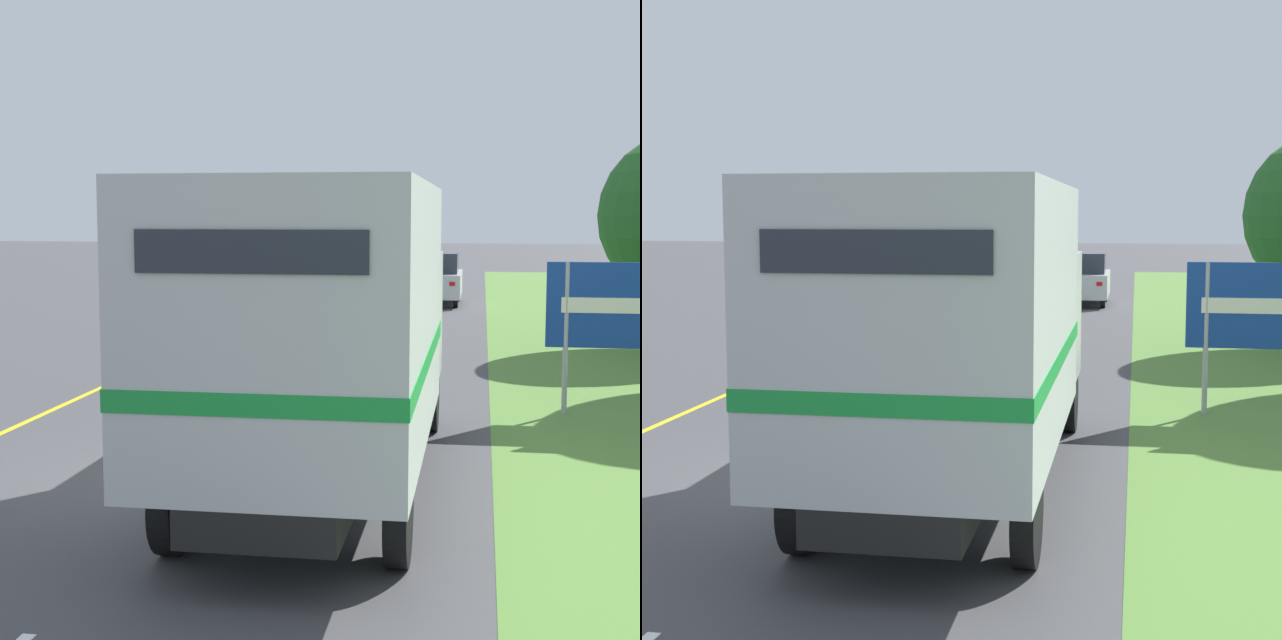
% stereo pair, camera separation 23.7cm
% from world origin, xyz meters
% --- Properties ---
extents(ground_plane, '(200.00, 200.00, 0.00)m').
position_xyz_m(ground_plane, '(0.00, 0.00, 0.00)').
color(ground_plane, '#444447').
extents(edge_line_yellow, '(0.12, 62.15, 0.01)m').
position_xyz_m(edge_line_yellow, '(-3.70, 14.41, 0.00)').
color(edge_line_yellow, yellow).
rests_on(edge_line_yellow, ground).
extents(centre_dash_near, '(0.12, 2.60, 0.01)m').
position_xyz_m(centre_dash_near, '(0.00, 0.64, 0.00)').
color(centre_dash_near, white).
rests_on(centre_dash_near, ground).
extents(centre_dash_mid_a, '(0.12, 2.60, 0.01)m').
position_xyz_m(centre_dash_mid_a, '(0.00, 7.24, 0.00)').
color(centre_dash_mid_a, white).
rests_on(centre_dash_mid_a, ground).
extents(centre_dash_mid_b, '(0.12, 2.60, 0.01)m').
position_xyz_m(centre_dash_mid_b, '(0.00, 13.84, 0.00)').
color(centre_dash_mid_b, white).
rests_on(centre_dash_mid_b, ground).
extents(centre_dash_far, '(0.12, 2.60, 0.01)m').
position_xyz_m(centre_dash_far, '(0.00, 20.44, 0.00)').
color(centre_dash_far, white).
rests_on(centre_dash_far, ground).
extents(centre_dash_farthest, '(0.12, 2.60, 0.01)m').
position_xyz_m(centre_dash_farthest, '(0.00, 27.04, 0.00)').
color(centre_dash_farthest, white).
rests_on(centre_dash_farthest, ground).
extents(horse_trailer_truck, '(2.61, 7.97, 3.68)m').
position_xyz_m(horse_trailer_truck, '(1.67, -0.31, 2.04)').
color(horse_trailer_truck, black).
rests_on(horse_trailer_truck, ground).
extents(lead_car_white, '(1.80, 4.62, 1.83)m').
position_xyz_m(lead_car_white, '(-1.85, 15.52, 0.93)').
color(lead_car_white, black).
rests_on(lead_car_white, ground).
extents(lead_car_silver_ahead, '(1.80, 4.10, 1.92)m').
position_xyz_m(lead_car_silver_ahead, '(1.89, 24.63, 0.97)').
color(lead_car_silver_ahead, black).
rests_on(lead_car_silver_ahead, ground).
extents(lead_car_black_ahead, '(1.80, 4.39, 1.83)m').
position_xyz_m(lead_car_black_ahead, '(-2.03, 35.43, 0.93)').
color(lead_car_black_ahead, black).
rests_on(lead_car_black_ahead, ground).
extents(highway_sign, '(2.22, 0.09, 2.90)m').
position_xyz_m(highway_sign, '(5.74, 4.92, 1.80)').
color(highway_sign, '#9E9EA3').
rests_on(highway_sign, ground).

